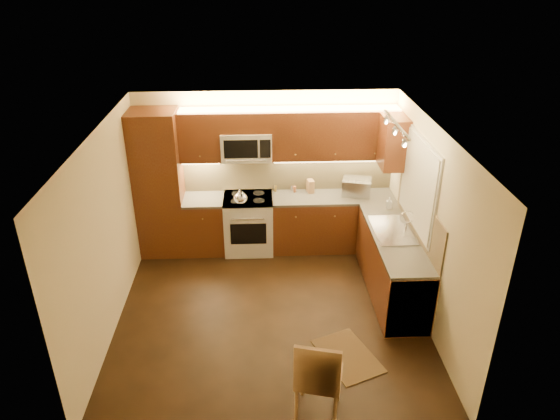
{
  "coord_description": "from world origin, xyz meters",
  "views": [
    {
      "loc": [
        -0.13,
        -5.55,
        4.31
      ],
      "look_at": [
        0.15,
        0.55,
        1.25
      ],
      "focal_mm": 32.89,
      "sensor_mm": 36.0,
      "label": 1
    }
  ],
  "objects_px": {
    "sink": "(393,226)",
    "dining_chair": "(319,375)",
    "soap_bottle": "(389,203)",
    "knife_block": "(310,186)",
    "toaster_oven": "(357,187)",
    "kettle": "(240,196)",
    "stove": "(249,223)",
    "microwave": "(246,145)"
  },
  "relations": [
    {
      "from": "soap_bottle",
      "to": "kettle",
      "type": "bearing_deg",
      "value": -179.41
    },
    {
      "from": "microwave",
      "to": "stove",
      "type": "bearing_deg",
      "value": -90.0
    },
    {
      "from": "stove",
      "to": "kettle",
      "type": "height_order",
      "value": "kettle"
    },
    {
      "from": "microwave",
      "to": "toaster_oven",
      "type": "distance_m",
      "value": 1.84
    },
    {
      "from": "knife_block",
      "to": "toaster_oven",
      "type": "bearing_deg",
      "value": -21.49
    },
    {
      "from": "stove",
      "to": "sink",
      "type": "bearing_deg",
      "value": -29.36
    },
    {
      "from": "soap_bottle",
      "to": "dining_chair",
      "type": "relative_size",
      "value": 0.17
    },
    {
      "from": "sink",
      "to": "toaster_oven",
      "type": "distance_m",
      "value": 1.23
    },
    {
      "from": "stove",
      "to": "knife_block",
      "type": "relative_size",
      "value": 4.49
    },
    {
      "from": "toaster_oven",
      "to": "microwave",
      "type": "bearing_deg",
      "value": -168.4
    },
    {
      "from": "toaster_oven",
      "to": "dining_chair",
      "type": "xyz_separation_m",
      "value": [
        -0.97,
        -3.44,
        -0.52
      ]
    },
    {
      "from": "kettle",
      "to": "soap_bottle",
      "type": "relative_size",
      "value": 1.35
    },
    {
      "from": "stove",
      "to": "microwave",
      "type": "distance_m",
      "value": 1.27
    },
    {
      "from": "toaster_oven",
      "to": "dining_chair",
      "type": "distance_m",
      "value": 3.61
    },
    {
      "from": "microwave",
      "to": "soap_bottle",
      "type": "height_order",
      "value": "microwave"
    },
    {
      "from": "kettle",
      "to": "dining_chair",
      "type": "distance_m",
      "value": 3.32
    },
    {
      "from": "stove",
      "to": "toaster_oven",
      "type": "height_order",
      "value": "toaster_oven"
    },
    {
      "from": "dining_chair",
      "to": "kettle",
      "type": "bearing_deg",
      "value": 118.99
    },
    {
      "from": "microwave",
      "to": "sink",
      "type": "relative_size",
      "value": 0.88
    },
    {
      "from": "toaster_oven",
      "to": "soap_bottle",
      "type": "height_order",
      "value": "toaster_oven"
    },
    {
      "from": "knife_block",
      "to": "dining_chair",
      "type": "height_order",
      "value": "knife_block"
    },
    {
      "from": "kettle",
      "to": "knife_block",
      "type": "height_order",
      "value": "kettle"
    },
    {
      "from": "stove",
      "to": "dining_chair",
      "type": "bearing_deg",
      "value": -77.6
    },
    {
      "from": "soap_bottle",
      "to": "dining_chair",
      "type": "bearing_deg",
      "value": -108.37
    },
    {
      "from": "kettle",
      "to": "dining_chair",
      "type": "xyz_separation_m",
      "value": [
        0.85,
        -3.17,
        -0.52
      ]
    },
    {
      "from": "sink",
      "to": "soap_bottle",
      "type": "bearing_deg",
      "value": 81.01
    },
    {
      "from": "sink",
      "to": "stove",
      "type": "bearing_deg",
      "value": 150.64
    },
    {
      "from": "knife_block",
      "to": "kettle",
      "type": "bearing_deg",
      "value": -171.61
    },
    {
      "from": "microwave",
      "to": "toaster_oven",
      "type": "xyz_separation_m",
      "value": [
        1.71,
        -0.07,
        -0.69
      ]
    },
    {
      "from": "knife_block",
      "to": "soap_bottle",
      "type": "relative_size",
      "value": 1.19
    },
    {
      "from": "stove",
      "to": "knife_block",
      "type": "height_order",
      "value": "knife_block"
    },
    {
      "from": "knife_block",
      "to": "soap_bottle",
      "type": "xyz_separation_m",
      "value": [
        1.12,
        -0.63,
        -0.02
      ]
    },
    {
      "from": "toaster_oven",
      "to": "knife_block",
      "type": "relative_size",
      "value": 2.13
    },
    {
      "from": "toaster_oven",
      "to": "soap_bottle",
      "type": "relative_size",
      "value": 2.54
    },
    {
      "from": "kettle",
      "to": "soap_bottle",
      "type": "bearing_deg",
      "value": -25.97
    },
    {
      "from": "dining_chair",
      "to": "sink",
      "type": "bearing_deg",
      "value": 74.82
    },
    {
      "from": "sink",
      "to": "dining_chair",
      "type": "relative_size",
      "value": 0.84
    },
    {
      "from": "soap_bottle",
      "to": "knife_block",
      "type": "bearing_deg",
      "value": 157.12
    },
    {
      "from": "stove",
      "to": "dining_chair",
      "type": "distance_m",
      "value": 3.46
    },
    {
      "from": "kettle",
      "to": "dining_chair",
      "type": "bearing_deg",
      "value": -95.02
    },
    {
      "from": "microwave",
      "to": "soap_bottle",
      "type": "relative_size",
      "value": 4.43
    },
    {
      "from": "sink",
      "to": "dining_chair",
      "type": "height_order",
      "value": "sink"
    }
  ]
}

